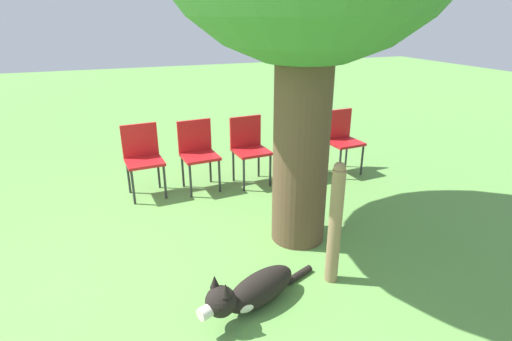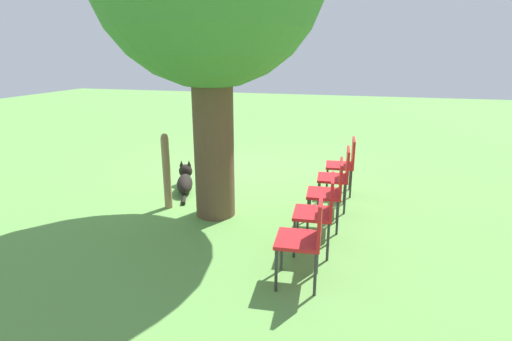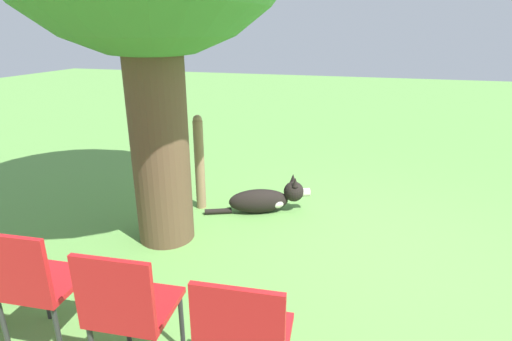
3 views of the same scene
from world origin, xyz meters
TOP-DOWN VIEW (x-y plane):
  - ground_plane at (0.00, 0.00)m, footprint 30.00×30.00m
  - dog at (0.69, 0.66)m, footprint 0.56×1.13m
  - fence_post at (0.59, 1.42)m, footprint 0.11×0.11m
  - red_chair_0 at (-1.80, 0.13)m, footprint 0.45×0.47m
  - red_chair_1 at (-1.76, 0.82)m, footprint 0.45×0.47m
  - red_chair_2 at (-1.71, 1.50)m, footprint 0.45×0.47m
  - red_chair_3 at (-1.66, 2.18)m, footprint 0.45×0.47m
  - red_chair_4 at (-1.61, 2.86)m, footprint 0.45×0.47m

SIDE VIEW (x-z plane):
  - ground_plane at x=0.00m, z-range 0.00..0.00m
  - dog at x=0.69m, z-range -0.06..0.36m
  - red_chair_0 at x=-1.80m, z-range 0.08..0.96m
  - red_chair_1 at x=-1.76m, z-range 0.08..0.96m
  - red_chair_2 at x=-1.71m, z-range 0.08..0.96m
  - red_chair_3 at x=-1.66m, z-range 0.08..0.96m
  - red_chair_4 at x=-1.61m, z-range 0.08..0.96m
  - fence_post at x=0.59m, z-range 0.01..1.09m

